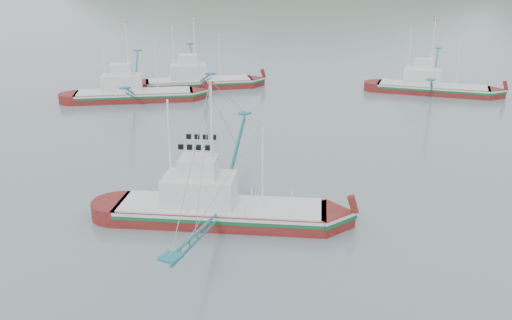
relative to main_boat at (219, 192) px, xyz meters
The scene contains 5 objects.
ground 2.74m from the main_boat, 72.29° to the right, with size 1200.00×1200.00×0.00m, color slate.
main_boat is the anchor object (origin of this frame).
bg_boat_left 38.46m from the main_boat, 138.42° to the left, with size 20.29×23.85×10.90m.
bg_boat_far 48.08m from the main_boat, 85.33° to the left, with size 14.99×26.13×10.66m.
bg_boat_extra 44.32m from the main_boat, 125.62° to the left, with size 21.19×23.35×10.90m.
Camera 1 is at (18.65, -28.49, 16.82)m, focal length 40.00 mm.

